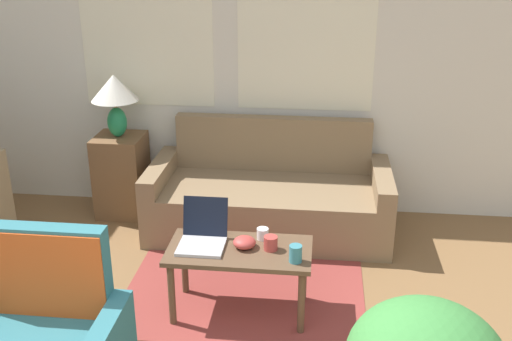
{
  "coord_description": "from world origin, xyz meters",
  "views": [
    {
      "loc": [
        0.72,
        -1.19,
        2.25
      ],
      "look_at": [
        0.29,
        2.59,
        0.75
      ],
      "focal_mm": 42.0,
      "sensor_mm": 36.0,
      "label": 1
    }
  ],
  "objects_px": {
    "couch": "(270,198)",
    "cup_white": "(271,243)",
    "snack_bowl": "(244,242)",
    "table_lamp": "(115,94)",
    "cup_navy": "(296,254)",
    "coffee_table": "(240,258)",
    "laptop": "(203,235)",
    "cup_yellow": "(263,234)"
  },
  "relations": [
    {
      "from": "couch",
      "to": "cup_white",
      "type": "xyz_separation_m",
      "value": [
        0.11,
        -1.2,
        0.24
      ]
    },
    {
      "from": "couch",
      "to": "cup_white",
      "type": "height_order",
      "value": "couch"
    },
    {
      "from": "laptop",
      "to": "cup_navy",
      "type": "relative_size",
      "value": 3.02
    },
    {
      "from": "cup_yellow",
      "to": "cup_navy",
      "type": "bearing_deg",
      "value": -49.66
    },
    {
      "from": "cup_yellow",
      "to": "snack_bowl",
      "type": "xyz_separation_m",
      "value": [
        -0.1,
        -0.12,
        -0.0
      ]
    },
    {
      "from": "cup_white",
      "to": "couch",
      "type": "bearing_deg",
      "value": 95.43
    },
    {
      "from": "table_lamp",
      "to": "coffee_table",
      "type": "xyz_separation_m",
      "value": [
        1.2,
        -1.34,
        -0.67
      ]
    },
    {
      "from": "couch",
      "to": "coffee_table",
      "type": "bearing_deg",
      "value": -93.72
    },
    {
      "from": "laptop",
      "to": "cup_white",
      "type": "height_order",
      "value": "laptop"
    },
    {
      "from": "table_lamp",
      "to": "cup_navy",
      "type": "distance_m",
      "value": 2.2
    },
    {
      "from": "coffee_table",
      "to": "cup_yellow",
      "type": "distance_m",
      "value": 0.22
    },
    {
      "from": "table_lamp",
      "to": "cup_white",
      "type": "bearing_deg",
      "value": -43.79
    },
    {
      "from": "table_lamp",
      "to": "coffee_table",
      "type": "height_order",
      "value": "table_lamp"
    },
    {
      "from": "couch",
      "to": "snack_bowl",
      "type": "height_order",
      "value": "couch"
    },
    {
      "from": "coffee_table",
      "to": "laptop",
      "type": "xyz_separation_m",
      "value": [
        -0.23,
        0.04,
        0.12
      ]
    },
    {
      "from": "laptop",
      "to": "couch",
      "type": "bearing_deg",
      "value": 74.95
    },
    {
      "from": "couch",
      "to": "cup_white",
      "type": "relative_size",
      "value": 21.54
    },
    {
      "from": "cup_navy",
      "to": "cup_yellow",
      "type": "bearing_deg",
      "value": 130.34
    },
    {
      "from": "cup_white",
      "to": "snack_bowl",
      "type": "xyz_separation_m",
      "value": [
        -0.16,
        0.01,
        -0.01
      ]
    },
    {
      "from": "cup_white",
      "to": "cup_yellow",
      "type": "bearing_deg",
      "value": 115.65
    },
    {
      "from": "coffee_table",
      "to": "cup_yellow",
      "type": "bearing_deg",
      "value": 47.51
    },
    {
      "from": "couch",
      "to": "cup_navy",
      "type": "relative_size",
      "value": 17.87
    },
    {
      "from": "couch",
      "to": "cup_white",
      "type": "bearing_deg",
      "value": -84.57
    },
    {
      "from": "table_lamp",
      "to": "snack_bowl",
      "type": "height_order",
      "value": "table_lamp"
    },
    {
      "from": "snack_bowl",
      "to": "laptop",
      "type": "bearing_deg",
      "value": 175.04
    },
    {
      "from": "cup_yellow",
      "to": "snack_bowl",
      "type": "relative_size",
      "value": 0.53
    },
    {
      "from": "laptop",
      "to": "cup_yellow",
      "type": "relative_size",
      "value": 4.3
    },
    {
      "from": "coffee_table",
      "to": "cup_navy",
      "type": "xyz_separation_m",
      "value": [
        0.35,
        -0.12,
        0.12
      ]
    },
    {
      "from": "table_lamp",
      "to": "cup_yellow",
      "type": "height_order",
      "value": "table_lamp"
    },
    {
      "from": "cup_navy",
      "to": "snack_bowl",
      "type": "bearing_deg",
      "value": 156.84
    },
    {
      "from": "cup_navy",
      "to": "cup_white",
      "type": "bearing_deg",
      "value": 140.66
    },
    {
      "from": "snack_bowl",
      "to": "couch",
      "type": "bearing_deg",
      "value": 87.63
    },
    {
      "from": "coffee_table",
      "to": "laptop",
      "type": "relative_size",
      "value": 2.77
    },
    {
      "from": "couch",
      "to": "cup_yellow",
      "type": "xyz_separation_m",
      "value": [
        0.05,
        -1.07,
        0.23
      ]
    },
    {
      "from": "coffee_table",
      "to": "cup_yellow",
      "type": "xyz_separation_m",
      "value": [
        0.13,
        0.14,
        0.1
      ]
    },
    {
      "from": "laptop",
      "to": "cup_yellow",
      "type": "height_order",
      "value": "laptop"
    },
    {
      "from": "couch",
      "to": "snack_bowl",
      "type": "bearing_deg",
      "value": -92.37
    },
    {
      "from": "snack_bowl",
      "to": "cup_navy",
      "type": "bearing_deg",
      "value": -23.16
    },
    {
      "from": "coffee_table",
      "to": "cup_yellow",
      "type": "height_order",
      "value": "cup_yellow"
    },
    {
      "from": "cup_navy",
      "to": "cup_yellow",
      "type": "height_order",
      "value": "cup_navy"
    },
    {
      "from": "table_lamp",
      "to": "cup_navy",
      "type": "xyz_separation_m",
      "value": [
        1.55,
        -1.46,
        -0.55
      ]
    },
    {
      "from": "cup_navy",
      "to": "cup_yellow",
      "type": "relative_size",
      "value": 1.43
    }
  ]
}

